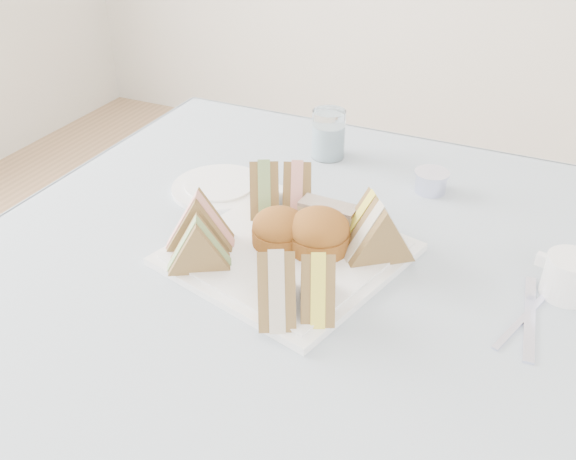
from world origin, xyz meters
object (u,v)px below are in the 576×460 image
at_px(serving_plate, 288,254).
at_px(water_glass, 328,134).
at_px(table, 297,421).
at_px(creamer_jug, 569,277).

bearing_deg(serving_plate, water_glass, 117.19).
bearing_deg(table, serving_plate, -133.06).
bearing_deg(water_glass, creamer_jug, -30.11).
height_order(water_glass, creamer_jug, water_glass).
bearing_deg(table, water_glass, 104.57).
bearing_deg(creamer_jug, water_glass, 161.22).
distance_m(serving_plate, creamer_jug, 0.40).
xyz_separation_m(serving_plate, creamer_jug, (0.39, 0.08, 0.02)).
distance_m(table, serving_plate, 0.38).
distance_m(serving_plate, water_glass, 0.37).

